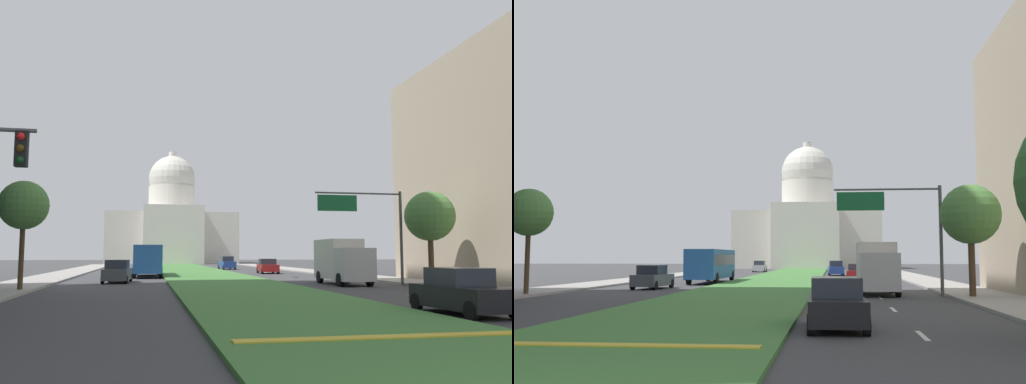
% 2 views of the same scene
% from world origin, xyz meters
% --- Properties ---
extents(ground_plane, '(273.02, 273.02, 0.00)m').
position_xyz_m(ground_plane, '(0.00, 62.05, 0.00)').
color(ground_plane, '#3D3D3F').
extents(grass_median, '(8.18, 111.69, 0.14)m').
position_xyz_m(grass_median, '(0.00, 55.85, 0.07)').
color(grass_median, '#427A38').
rests_on(grass_median, ground_plane).
extents(median_curb_nose, '(7.36, 0.50, 0.04)m').
position_xyz_m(median_curb_nose, '(0.00, 7.44, 0.16)').
color(median_curb_nose, gold).
rests_on(median_curb_nose, grass_median).
extents(lane_dashes_right, '(0.16, 48.85, 0.01)m').
position_xyz_m(lane_dashes_right, '(8.03, 34.64, 0.00)').
color(lane_dashes_right, silver).
rests_on(lane_dashes_right, ground_plane).
extents(sidewalk_left, '(4.00, 111.69, 0.15)m').
position_xyz_m(sidewalk_left, '(-13.96, 49.64, 0.07)').
color(sidewalk_left, '#9E9991').
rests_on(sidewalk_left, ground_plane).
extents(sidewalk_right, '(4.00, 111.69, 0.15)m').
position_xyz_m(sidewalk_right, '(13.96, 49.64, 0.07)').
color(sidewalk_right, '#9E9991').
rests_on(sidewalk_right, ground_plane).
extents(capitol_building, '(29.04, 23.42, 26.23)m').
position_xyz_m(capitol_building, '(0.00, 123.28, 8.49)').
color(capitol_building, silver).
rests_on(capitol_building, ground_plane).
extents(overhead_guide_sign, '(6.29, 0.20, 6.50)m').
position_xyz_m(overhead_guide_sign, '(9.28, 29.97, 4.68)').
color(overhead_guide_sign, '#515456').
rests_on(overhead_guide_sign, ground_plane).
extents(street_tree_left_mid, '(2.83, 2.83, 6.37)m').
position_xyz_m(street_tree_left_mid, '(-12.65, 28.19, 4.92)').
color(street_tree_left_mid, '#4C3823').
rests_on(street_tree_left_mid, ground_plane).
extents(street_tree_right_mid, '(3.36, 3.36, 6.38)m').
position_xyz_m(street_tree_right_mid, '(13.07, 28.55, 4.67)').
color(street_tree_right_mid, '#4C3823').
rests_on(street_tree_right_mid, ground_plane).
extents(sedan_lead_stopped, '(2.00, 4.42, 1.66)m').
position_xyz_m(sedan_lead_stopped, '(5.50, 12.90, 0.78)').
color(sedan_lead_stopped, black).
rests_on(sedan_lead_stopped, ground_plane).
extents(sedan_midblock, '(2.15, 4.57, 1.72)m').
position_xyz_m(sedan_midblock, '(-7.76, 37.64, 0.80)').
color(sedan_midblock, '#4C5156').
rests_on(sedan_midblock, ground_plane).
extents(sedan_distant, '(2.22, 4.39, 1.62)m').
position_xyz_m(sedan_distant, '(7.65, 54.54, 0.77)').
color(sedan_distant, maroon).
rests_on(sedan_distant, ground_plane).
extents(sedan_far_horizon, '(2.05, 4.55, 1.82)m').
position_xyz_m(sedan_far_horizon, '(5.60, 71.95, 0.85)').
color(sedan_far_horizon, navy).
rests_on(sedan_far_horizon, ground_plane).
extents(sedan_very_far, '(1.84, 4.15, 1.71)m').
position_xyz_m(sedan_very_far, '(-5.90, 88.90, 0.80)').
color(sedan_very_far, '#BCBCC1').
rests_on(sedan_very_far, ground_plane).
extents(box_truck_delivery, '(2.40, 6.40, 3.20)m').
position_xyz_m(box_truck_delivery, '(8.05, 31.93, 1.68)').
color(box_truck_delivery, '#BCBCC1').
rests_on(box_truck_delivery, ground_plane).
extents(city_bus, '(2.62, 11.00, 2.95)m').
position_xyz_m(city_bus, '(-5.51, 48.41, 1.77)').
color(city_bus, '#1E4C8C').
rests_on(city_bus, ground_plane).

